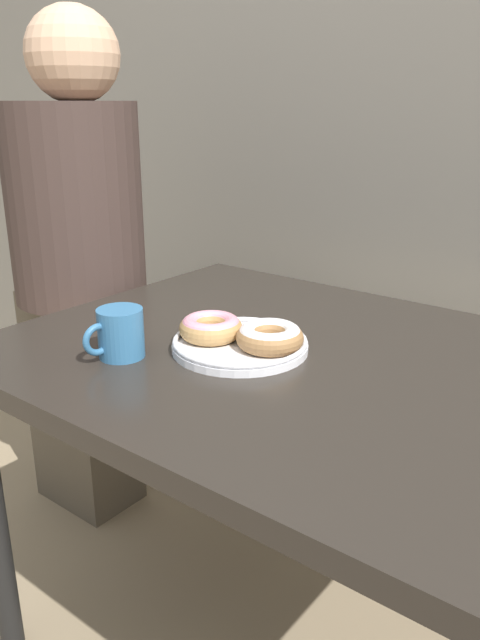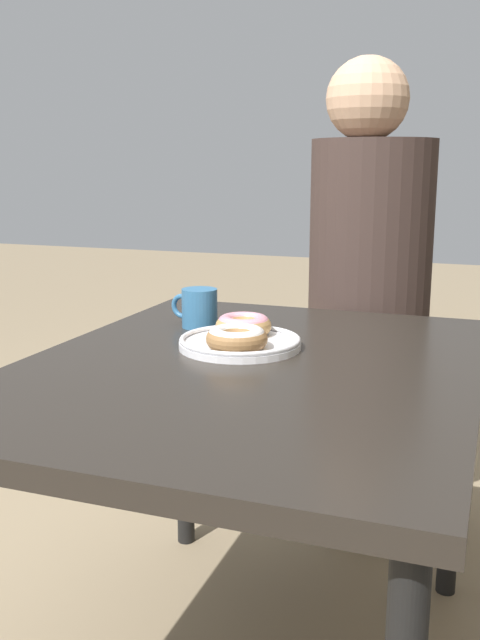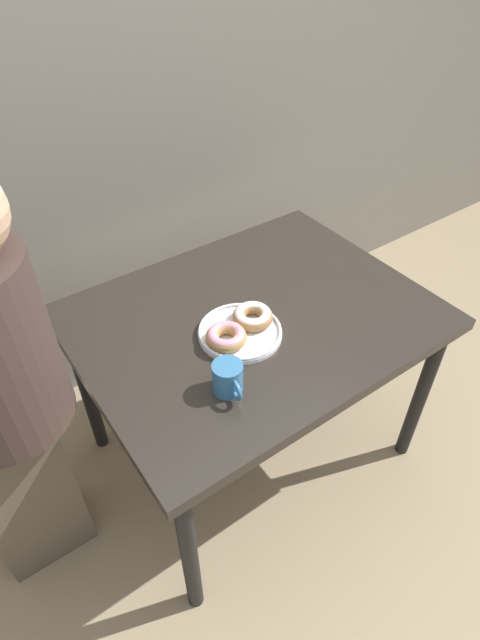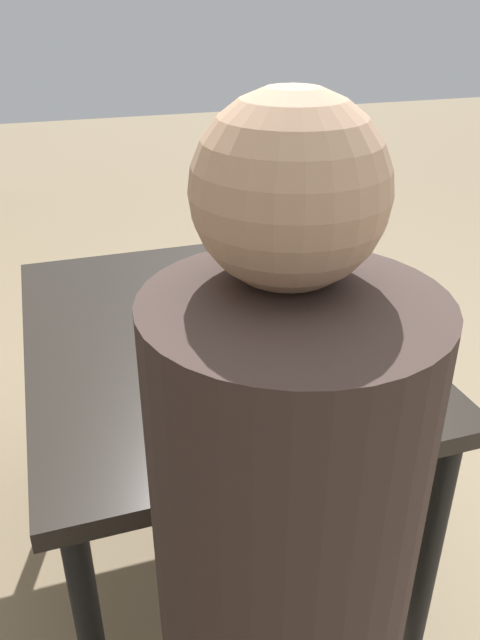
{
  "view_description": "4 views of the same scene",
  "coord_description": "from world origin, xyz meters",
  "px_view_note": "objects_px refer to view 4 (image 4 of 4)",
  "views": [
    {
      "loc": [
        0.58,
        -0.54,
        1.16
      ],
      "look_at": [
        -0.09,
        0.32,
        0.78
      ],
      "focal_mm": 35.0,
      "sensor_mm": 36.0,
      "label": 1
    },
    {
      "loc": [
        1.26,
        0.82,
        1.09
      ],
      "look_at": [
        -0.09,
        0.32,
        0.78
      ],
      "focal_mm": 40.0,
      "sensor_mm": 36.0,
      "label": 2
    },
    {
      "loc": [
        -0.74,
        -0.59,
        1.75
      ],
      "look_at": [
        -0.09,
        0.32,
        0.78
      ],
      "focal_mm": 28.0,
      "sensor_mm": 36.0,
      "label": 3
    },
    {
      "loc": [
        -1.3,
        0.71,
        1.46
      ],
      "look_at": [
        -0.09,
        0.32,
        0.78
      ],
      "focal_mm": 35.0,
      "sensor_mm": 36.0,
      "label": 4
    }
  ],
  "objects_px": {
    "donut_plate": "(240,333)",
    "person_figure": "(284,578)",
    "dining_table": "(207,354)",
    "coffee_mug": "(331,346)"
  },
  "relations": [
    {
      "from": "donut_plate",
      "to": "person_figure",
      "type": "bearing_deg",
      "value": 167.09
    },
    {
      "from": "dining_table",
      "to": "person_figure",
      "type": "xyz_separation_m",
      "value": [
        -0.77,
        0.1,
        0.1
      ]
    },
    {
      "from": "dining_table",
      "to": "donut_plate",
      "type": "distance_m",
      "value": 0.15
    },
    {
      "from": "coffee_mug",
      "to": "person_figure",
      "type": "distance_m",
      "value": 0.61
    },
    {
      "from": "dining_table",
      "to": "donut_plate",
      "type": "bearing_deg",
      "value": -149.05
    },
    {
      "from": "coffee_mug",
      "to": "dining_table",
      "type": "bearing_deg",
      "value": 41.32
    },
    {
      "from": "coffee_mug",
      "to": "person_figure",
      "type": "bearing_deg",
      "value": 148.86
    },
    {
      "from": "dining_table",
      "to": "coffee_mug",
      "type": "height_order",
      "value": "coffee_mug"
    },
    {
      "from": "donut_plate",
      "to": "dining_table",
      "type": "bearing_deg",
      "value": 30.95
    },
    {
      "from": "dining_table",
      "to": "donut_plate",
      "type": "xyz_separation_m",
      "value": [
        -0.09,
        -0.06,
        0.1
      ]
    }
  ]
}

